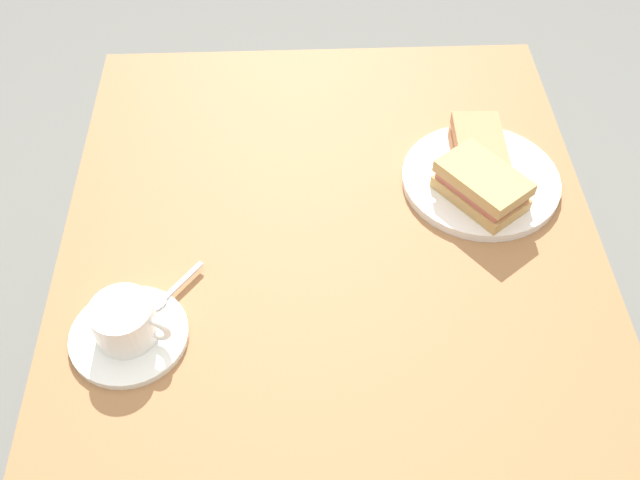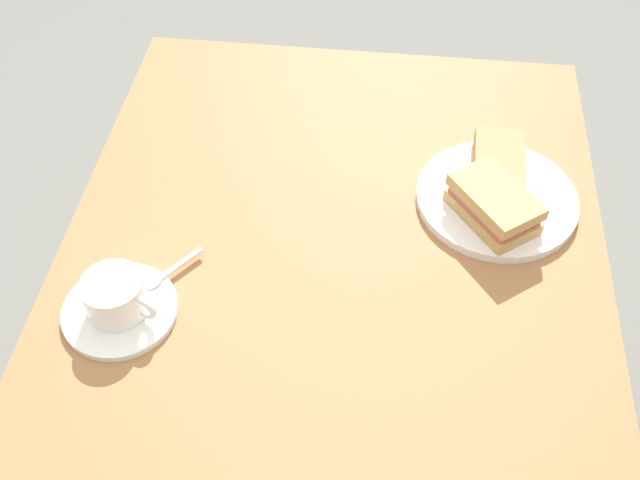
% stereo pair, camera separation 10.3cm
% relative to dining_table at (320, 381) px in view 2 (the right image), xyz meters
% --- Properties ---
extents(dining_table, '(1.26, 0.78, 0.75)m').
position_rel_dining_table_xyz_m(dining_table, '(0.00, 0.00, 0.00)').
color(dining_table, '#96673E').
rests_on(dining_table, ground_plane).
extents(sandwich_plate, '(0.24, 0.24, 0.01)m').
position_rel_dining_table_xyz_m(sandwich_plate, '(-0.28, 0.24, 0.11)').
color(sandwich_plate, white).
rests_on(sandwich_plate, dining_table).
extents(sandwich_front, '(0.13, 0.08, 0.05)m').
position_rel_dining_table_xyz_m(sandwich_front, '(-0.30, 0.23, 0.14)').
color(sandwich_front, '#C07D53').
rests_on(sandwich_front, sandwich_plate).
extents(sandwich_back, '(0.15, 0.14, 0.05)m').
position_rel_dining_table_xyz_m(sandwich_back, '(-0.23, 0.22, 0.14)').
color(sandwich_back, tan).
rests_on(sandwich_back, sandwich_plate).
extents(coffee_saucer, '(0.15, 0.15, 0.01)m').
position_rel_dining_table_xyz_m(coffee_saucer, '(-0.01, -0.27, 0.11)').
color(coffee_saucer, white).
rests_on(coffee_saucer, dining_table).
extents(coffee_cup, '(0.08, 0.10, 0.06)m').
position_rel_dining_table_xyz_m(coffee_cup, '(-0.01, -0.27, 0.14)').
color(coffee_cup, white).
rests_on(coffee_cup, coffee_saucer).
extents(spoon, '(0.08, 0.07, 0.01)m').
position_rel_dining_table_xyz_m(spoon, '(-0.07, -0.22, 0.11)').
color(spoon, silver).
rests_on(spoon, coffee_saucer).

